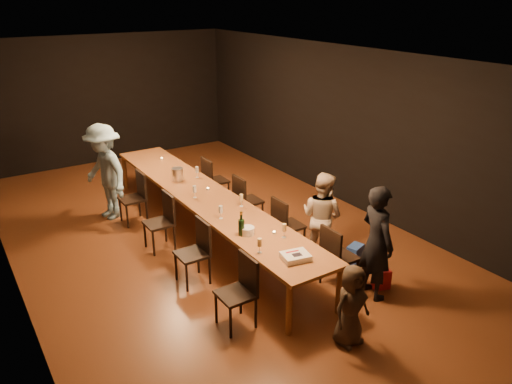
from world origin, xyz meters
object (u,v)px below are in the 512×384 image
chair_left_1 (192,253)px  champagne_bottle (241,223)px  chair_right_3 (216,180)px  ice_bucket (178,174)px  chair_left_2 (159,223)px  chair_right_0 (340,256)px  woman_tan (322,216)px  plate_stack (247,231)px  chair_right_2 (248,200)px  birthday_cake (296,257)px  chair_left_0 (235,293)px  child (351,306)px  chair_right_1 (289,225)px  chair_left_3 (132,198)px  woman_birthday (377,242)px  table (205,198)px  man_blue (105,172)px

chair_left_1 → champagne_bottle: bearing=-122.7°
chair_right_3 → ice_bucket: 1.06m
chair_left_2 → chair_right_0: bearing=-144.7°
chair_right_3 → woman_tan: bearing=6.0°
ice_bucket → plate_stack: bearing=-92.1°
chair_right_2 → birthday_cake: chair_right_2 is taller
chair_right_3 → plate_stack: chair_right_3 is taller
champagne_bottle → chair_left_0: bearing=-125.8°
chair_left_2 → child: bearing=-164.2°
chair_right_1 → ice_bucket: (-0.93, 2.09, 0.40)m
chair_right_3 → birthday_cake: 3.84m
woman_tan → ice_bucket: (-1.23, 2.53, 0.16)m
chair_left_3 → birthday_cake: 3.83m
woman_birthday → woman_tan: woman_birthday is taller
child → birthday_cake: bearing=95.7°
chair_right_3 → chair_left_3: 1.70m
chair_left_1 → chair_left_3: 2.40m
table → child: bearing=-88.1°
chair_right_2 → chair_left_2: same height
table → chair_left_0: bearing=-109.5°
child → plate_stack: child is taller
chair_right_1 → chair_left_3: 2.94m
birthday_cake → chair_right_0: bearing=19.5°
woman_birthday → birthday_cake: woman_birthday is taller
chair_left_2 → woman_tan: size_ratio=0.66×
table → child: size_ratio=5.85×
chair_right_0 → chair_left_2: same height
woman_tan → table: bearing=17.3°
child → table: bearing=88.1°
table → chair_left_3: 1.49m
chair_right_0 → chair_right_1: (0.00, 1.20, 0.00)m
table → chair_left_0: size_ratio=6.45×
chair_right_0 → chair_right_1: bearing=180.0°
chair_left_1 → plate_stack: bearing=-120.8°
chair_left_0 → woman_tan: 2.15m
chair_right_0 → man_blue: man_blue is taller
chair_right_3 → child: child is taller
chair_right_0 → man_blue: bearing=-153.8°
chair_left_3 → ice_bucket: bearing=-111.9°
chair_left_3 → man_blue: man_blue is taller
chair_right_0 → chair_left_3: same height
chair_right_1 → man_blue: 3.52m
table → chair_left_0: (-0.85, -2.40, -0.24)m
man_blue → chair_left_2: bearing=-2.4°
chair_right_1 → chair_right_3: (0.00, 2.40, 0.00)m
woman_birthday → chair_right_1: bearing=16.6°
child → champagne_bottle: (-0.37, 1.83, 0.42)m
chair_right_3 → chair_left_0: size_ratio=1.00×
chair_right_0 → child: bearing=-36.1°
woman_birthday → child: size_ratio=1.56×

